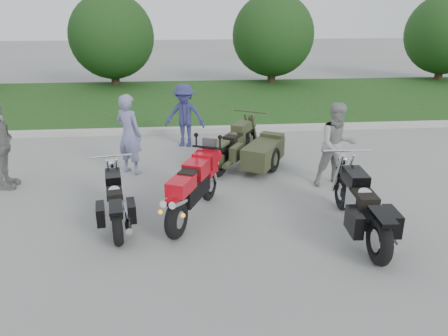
{
  "coord_description": "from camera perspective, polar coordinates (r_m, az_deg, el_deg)",
  "views": [
    {
      "loc": [
        0.04,
        -6.3,
        3.56
      ],
      "look_at": [
        0.69,
        0.92,
        0.8
      ],
      "focal_mm": 35.0,
      "sensor_mm": 36.0,
      "label": 1
    }
  ],
  "objects": [
    {
      "name": "cruiser_right",
      "position": [
        7.29,
        17.6,
        -5.07
      ],
      "size": [
        0.44,
        2.5,
        0.96
      ],
      "rotation": [
        0.0,
        0.0,
        -0.05
      ],
      "color": "black",
      "rests_on": "ground"
    },
    {
      "name": "person_grey",
      "position": [
        9.08,
        14.58,
        2.91
      ],
      "size": [
        0.91,
        0.74,
        1.73
      ],
      "primitive_type": "imported",
      "rotation": [
        0.0,
        0.0,
        0.11
      ],
      "color": "#999A94",
      "rests_on": "ground"
    },
    {
      "name": "person_stripe",
      "position": [
        9.68,
        -12.28,
        4.32
      ],
      "size": [
        0.77,
        0.72,
        1.77
      ],
      "primitive_type": "imported",
      "rotation": [
        0.0,
        0.0,
        2.53
      ],
      "color": "#7D7BA8",
      "rests_on": "ground"
    },
    {
      "name": "cruiser_sidecar",
      "position": [
        9.87,
        3.53,
        2.32
      ],
      "size": [
        1.84,
        2.22,
        0.92
      ],
      "rotation": [
        0.0,
        0.0,
        -0.53
      ],
      "color": "black",
      "rests_on": "ground"
    },
    {
      "name": "grass_strip",
      "position": [
        16.81,
        -5.25,
        8.78
      ],
      "size": [
        60.0,
        8.0,
        0.14
      ],
      "primitive_type": "cube",
      "color": "#2B6021",
      "rests_on": "ground"
    },
    {
      "name": "tree_mid_right",
      "position": [
        20.24,
        6.41,
        16.85
      ],
      "size": [
        3.6,
        3.6,
        4.0
      ],
      "color": "#3F2B1C",
      "rests_on": "ground"
    },
    {
      "name": "sportbike_red",
      "position": [
        7.5,
        -4.09,
        -2.41
      ],
      "size": [
        1.03,
        2.05,
        1.03
      ],
      "rotation": [
        0.0,
        0.0,
        -0.41
      ],
      "color": "black",
      "rests_on": "ground"
    },
    {
      "name": "person_back",
      "position": [
        9.73,
        -27.25,
        2.72
      ],
      "size": [
        0.46,
        1.08,
        1.83
      ],
      "primitive_type": "imported",
      "rotation": [
        0.0,
        0.0,
        1.56
      ],
      "color": "gray",
      "rests_on": "ground"
    },
    {
      "name": "tree_mid_left",
      "position": [
        20.08,
        -14.46,
        16.32
      ],
      "size": [
        3.6,
        3.6,
        4.0
      ],
      "color": "#3F2B1C",
      "rests_on": "ground"
    },
    {
      "name": "curb",
      "position": [
        12.78,
        -5.17,
        4.94
      ],
      "size": [
        60.0,
        0.3,
        0.15
      ],
      "primitive_type": "cube",
      "color": "#B7B5AC",
      "rests_on": "ground"
    },
    {
      "name": "person_denim",
      "position": [
        11.4,
        -5.17,
        6.84
      ],
      "size": [
        1.18,
        0.87,
        1.63
      ],
      "primitive_type": "imported",
      "rotation": [
        0.0,
        0.0,
        -0.27
      ],
      "color": "navy",
      "rests_on": "ground"
    },
    {
      "name": "ground",
      "position": [
        7.23,
        -4.88,
        -8.7
      ],
      "size": [
        80.0,
        80.0,
        0.0
      ],
      "primitive_type": "plane",
      "color": "#9A9A95",
      "rests_on": "ground"
    },
    {
      "name": "tree_far_right",
      "position": [
        23.17,
        26.95,
        15.32
      ],
      "size": [
        3.6,
        3.6,
        4.0
      ],
      "color": "#3F2B1C",
      "rests_on": "ground"
    },
    {
      "name": "cruiser_left",
      "position": [
        7.55,
        -13.95,
        -4.4
      ],
      "size": [
        0.58,
        2.11,
        0.82
      ],
      "rotation": [
        0.0,
        0.0,
        0.17
      ],
      "color": "black",
      "rests_on": "ground"
    }
  ]
}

